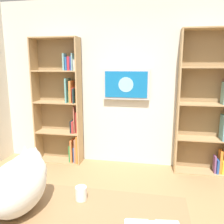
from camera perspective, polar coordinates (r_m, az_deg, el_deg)
The scene contains 6 objects.
wall_back at distance 3.84m, azimuth 4.37°, elevation 6.79°, with size 4.52×0.06×2.70m, color silver.
bookshelf_left at distance 3.79m, azimuth 23.99°, elevation 0.87°, with size 0.88×0.28×2.17m.
bookshelf_right at distance 4.00m, azimuth -11.87°, elevation 1.57°, with size 0.79×0.28×2.09m.
wall_mounted_tv at distance 3.76m, azimuth 3.50°, elevation 6.77°, with size 0.75×0.07×0.49m.
cat at distance 1.70m, azimuth -21.34°, elevation -15.52°, with size 0.31×0.61×0.38m.
coffee_mug at distance 1.75m, azimuth -7.59°, elevation -19.16°, with size 0.08×0.08×0.10m, color white.
Camera 1 is at (-0.42, 1.57, 1.67)m, focal length 37.26 mm.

